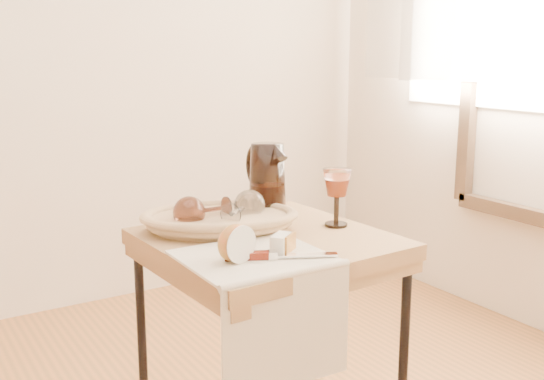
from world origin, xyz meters
TOP-DOWN VIEW (x-y plane):
  - side_table at (0.33, 0.27)m, footprint 0.57×0.57m
  - tea_towel at (0.21, 0.13)m, footprint 0.31×0.28m
  - bread_basket at (0.25, 0.38)m, footprint 0.42×0.37m
  - goblet_lying_a at (0.22, 0.39)m, footprint 0.13×0.08m
  - goblet_lying_b at (0.31, 0.36)m, footprint 0.16×0.14m
  - pitcher at (0.43, 0.43)m, footprint 0.15×0.23m
  - wine_goblet at (0.53, 0.25)m, footprint 0.08×0.08m
  - apple_half at (0.16, 0.13)m, footprint 0.10×0.07m
  - apple_wedge at (0.28, 0.13)m, footprint 0.07×0.06m
  - table_knife at (0.24, 0.09)m, footprint 0.23×0.13m

SIDE VIEW (x-z plane):
  - side_table at x=0.33m, z-range 0.00..0.69m
  - tea_towel at x=0.21m, z-range 0.69..0.70m
  - table_knife at x=0.24m, z-range 0.70..0.72m
  - bread_basket at x=0.25m, z-range 0.69..0.74m
  - apple_wedge at x=0.28m, z-range 0.70..0.74m
  - apple_half at x=0.16m, z-range 0.70..0.78m
  - goblet_lying_a at x=0.22m, z-range 0.70..0.79m
  - goblet_lying_b at x=0.31m, z-range 0.70..0.79m
  - wine_goblet at x=0.53m, z-range 0.69..0.84m
  - pitcher at x=0.43m, z-range 0.67..0.91m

